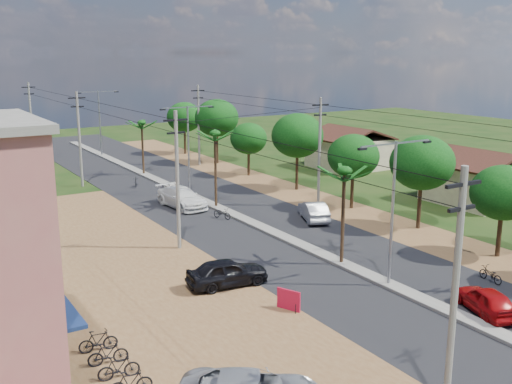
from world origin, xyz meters
TOP-DOWN VIEW (x-y plane):
  - ground at (0.00, 0.00)m, footprint 160.00×160.00m
  - road at (0.00, 15.00)m, footprint 12.00×110.00m
  - median at (0.00, 18.00)m, footprint 1.00×90.00m
  - dirt_lot_west at (-15.00, 8.00)m, footprint 18.00×46.00m
  - dirt_shoulder_east at (8.50, 15.00)m, footprint 5.00×90.00m
  - house_east_near at (20.00, 10.00)m, footprint 7.60×7.50m
  - house_east_far at (21.00, 28.00)m, footprint 7.60×7.50m
  - tree_east_b at (9.30, 0.00)m, footprint 4.00×4.00m
  - tree_east_c at (9.70, 7.00)m, footprint 4.60×4.60m
  - tree_east_d at (9.40, 14.00)m, footprint 4.20×4.20m
  - tree_east_e at (9.60, 22.00)m, footprint 4.80×4.80m
  - tree_east_f at (9.20, 30.00)m, footprint 3.80×3.80m
  - tree_east_g at (9.80, 38.00)m, footprint 5.00×5.00m
  - tree_east_h at (9.50, 46.00)m, footprint 4.40×4.40m
  - palm_median_near at (0.00, 4.00)m, footprint 2.00×2.00m
  - palm_median_mid at (0.00, 20.00)m, footprint 2.00×2.00m
  - palm_median_far at (0.00, 36.00)m, footprint 2.00×2.00m
  - streetlight_near at (0.00, 0.00)m, footprint 5.10×0.18m
  - streetlight_mid at (0.00, 25.00)m, footprint 5.10×0.18m
  - streetlight_far at (0.00, 50.00)m, footprint 5.10×0.18m
  - utility_pole_w_a at (-7.00, -10.00)m, footprint 1.60×0.24m
  - utility_pole_w_b at (-7.00, 12.00)m, footprint 1.60×0.24m
  - utility_pole_w_c at (-7.00, 34.00)m, footprint 1.60×0.24m
  - utility_pole_w_d at (-7.00, 55.00)m, footprint 1.60×0.24m
  - utility_pole_e_b at (7.50, 16.00)m, footprint 1.60×0.24m
  - utility_pole_e_c at (7.50, 38.00)m, footprint 1.60×0.24m
  - car_red_near at (1.50, -5.13)m, footprint 2.82×4.20m
  - car_silver_mid at (4.51, 12.72)m, footprint 3.16×4.65m
  - car_white_far at (-2.34, 21.61)m, footprint 2.75×5.76m
  - car_parked_dark at (-7.50, 4.69)m, footprint 4.66×2.31m
  - moto_rider_east at (5.20, -2.58)m, footprint 0.79×1.69m
  - moto_rider_west_a at (-1.20, 16.77)m, footprint 1.12×1.75m
  - moto_rider_west_b at (-2.79, 30.92)m, footprint 0.97×1.59m
  - roadside_sign at (-6.47, 0.30)m, footprint 0.61×1.24m
  - parked_scooter_row at (-15.80, -2.13)m, footprint 1.72×7.22m

SIDE VIEW (x-z plane):
  - ground at x=0.00m, z-range 0.00..0.00m
  - dirt_shoulder_east at x=8.50m, z-range 0.00..0.03m
  - dirt_lot_west at x=-15.00m, z-range 0.00..0.04m
  - road at x=0.00m, z-range 0.00..0.04m
  - median at x=0.00m, z-range 0.00..0.18m
  - moto_rider_east at x=5.20m, z-range 0.00..0.86m
  - moto_rider_west_a at x=-1.20m, z-range 0.00..0.87m
  - moto_rider_west_b at x=-2.79m, z-range 0.00..0.92m
  - parked_scooter_row at x=-15.80m, z-range 0.00..1.00m
  - roadside_sign at x=-6.47m, z-range 0.00..1.08m
  - car_red_near at x=1.50m, z-range 0.00..1.33m
  - car_silver_mid at x=4.51m, z-range 0.00..1.45m
  - car_parked_dark at x=-7.50m, z-range 0.00..1.53m
  - car_white_far at x=-2.34m, z-range 0.00..1.62m
  - house_east_near at x=20.00m, z-range 0.09..4.69m
  - house_east_far at x=21.00m, z-range 0.09..4.69m
  - tree_east_f at x=9.20m, z-range 1.13..6.64m
  - tree_east_b at x=9.30m, z-range 1.20..7.03m
  - tree_east_d at x=9.40m, z-range 1.27..7.41m
  - tree_east_h at x=9.50m, z-range 1.38..7.90m
  - utility_pole_w_a at x=-7.00m, z-range 0.26..9.26m
  - utility_pole_w_b at x=-7.00m, z-range 0.26..9.26m
  - utility_pole_w_c at x=-7.00m, z-range 0.26..9.26m
  - utility_pole_w_d at x=-7.00m, z-range 0.26..9.26m
  - utility_pole_e_b at x=7.50m, z-range 0.26..9.26m
  - utility_pole_e_c at x=7.50m, z-range 0.26..9.26m
  - streetlight_near at x=0.00m, z-range 0.79..8.79m
  - streetlight_mid at x=0.00m, z-range 0.79..8.79m
  - streetlight_far at x=0.00m, z-range 0.79..8.79m
  - tree_east_c at x=9.70m, z-range 1.45..8.28m
  - tree_east_e at x=9.60m, z-range 1.52..8.66m
  - tree_east_g at x=9.80m, z-range 1.55..8.93m
  - palm_median_far at x=0.00m, z-range 2.34..8.19m
  - palm_median_near at x=0.00m, z-range 2.46..8.61m
  - palm_median_mid at x=0.00m, z-range 2.62..9.17m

